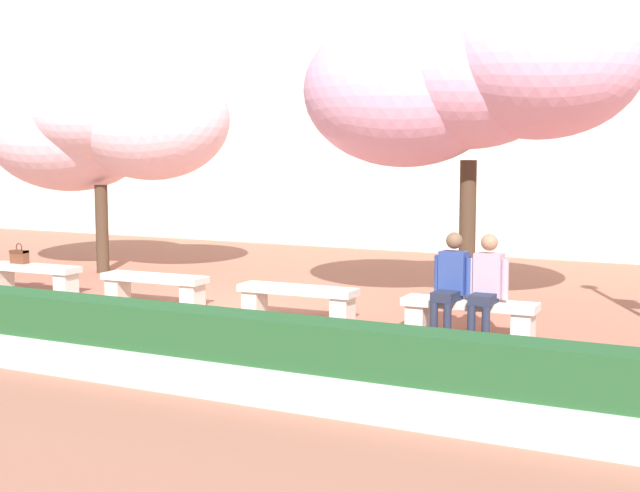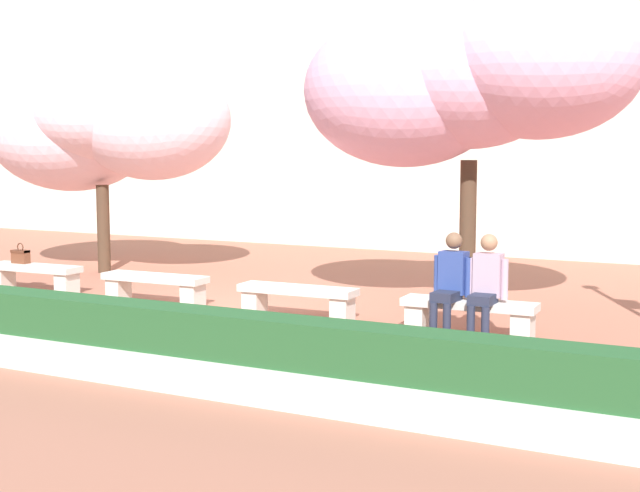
# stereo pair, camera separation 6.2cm
# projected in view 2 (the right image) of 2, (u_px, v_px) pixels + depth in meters

# --- Properties ---
(ground_plane) EXTENTS (100.00, 100.00, 0.00)m
(ground_plane) POSITION_uv_depth(u_px,v_px,m) (223.00, 311.00, 12.86)
(ground_plane) COLOR #9E604C
(building_facade) EXTENTS (28.00, 4.00, 10.85)m
(building_facade) POSITION_uv_depth(u_px,v_px,m) (456.00, 17.00, 21.15)
(building_facade) COLOR beige
(building_facade) RESTS_ON ground
(stone_bench_west_end) EXTENTS (1.71, 0.49, 0.45)m
(stone_bench_west_end) POSITION_uv_depth(u_px,v_px,m) (34.00, 274.00, 14.51)
(stone_bench_west_end) COLOR beige
(stone_bench_west_end) RESTS_ON ground
(stone_bench_near_west) EXTENTS (1.71, 0.49, 0.45)m
(stone_bench_near_west) POSITION_uv_depth(u_px,v_px,m) (155.00, 284.00, 13.39)
(stone_bench_near_west) COLOR beige
(stone_bench_near_west) RESTS_ON ground
(stone_bench_center) EXTENTS (1.71, 0.49, 0.45)m
(stone_bench_center) POSITION_uv_depth(u_px,v_px,m) (298.00, 297.00, 12.27)
(stone_bench_center) COLOR beige
(stone_bench_center) RESTS_ON ground
(stone_bench_near_east) EXTENTS (1.71, 0.49, 0.45)m
(stone_bench_near_east) POSITION_uv_depth(u_px,v_px,m) (469.00, 312.00, 11.15)
(stone_bench_near_east) COLOR beige
(stone_bench_near_east) RESTS_ON ground
(person_seated_left) EXTENTS (0.51, 0.70, 1.29)m
(person_seated_left) POSITION_uv_depth(u_px,v_px,m) (450.00, 280.00, 11.16)
(person_seated_left) COLOR black
(person_seated_left) RESTS_ON ground
(person_seated_right) EXTENTS (0.51, 0.68, 1.29)m
(person_seated_right) POSITION_uv_depth(u_px,v_px,m) (486.00, 282.00, 10.95)
(person_seated_right) COLOR black
(person_seated_right) RESTS_ON ground
(handbag) EXTENTS (0.30, 0.15, 0.34)m
(handbag) POSITION_uv_depth(u_px,v_px,m) (21.00, 256.00, 14.64)
(handbag) COLOR brown
(handbag) RESTS_ON stone_bench_west_end
(cherry_tree_main) EXTENTS (4.81, 3.18, 4.60)m
(cherry_tree_main) POSITION_uv_depth(u_px,v_px,m) (470.00, 77.00, 12.57)
(cherry_tree_main) COLOR #473323
(cherry_tree_main) RESTS_ON ground
(cherry_tree_secondary) EXTENTS (5.05, 3.23, 3.96)m
(cherry_tree_secondary) POSITION_uv_depth(u_px,v_px,m) (103.00, 122.00, 16.75)
(cherry_tree_secondary) COLOR #473323
(cherry_tree_secondary) RESTS_ON ground
(planter_hedge_foreground) EXTENTS (13.56, 0.50, 0.80)m
(planter_hedge_foreground) POSITION_uv_depth(u_px,v_px,m) (36.00, 330.00, 9.61)
(planter_hedge_foreground) COLOR beige
(planter_hedge_foreground) RESTS_ON ground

